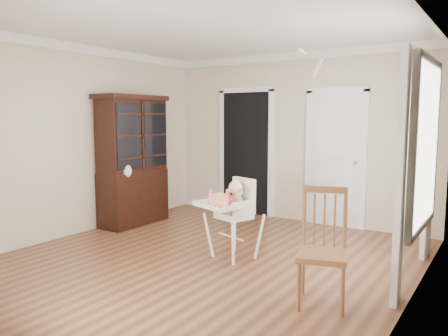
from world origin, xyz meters
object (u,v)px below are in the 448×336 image
Objects in this scene: high_chair at (234,208)px; dining_chair at (323,251)px; cake at (220,200)px; china_cabinet at (133,160)px; sippy_cup at (211,195)px.

high_chair is 1.52m from dining_chair.
cake is 0.13× the size of china_cabinet.
dining_chair is (1.36, -0.66, -0.11)m from high_chair.
dining_chair is at bearing -18.77° from china_cabinet.
high_chair is at bearing 12.91° from sippy_cup.
dining_chair reaches higher than sippy_cup.
china_cabinet is 1.91× the size of dining_chair.
sippy_cup is 1.77m from dining_chair.
china_cabinet reaches higher than high_chair.
dining_chair reaches higher than high_chair.
china_cabinet reaches higher than cake.
china_cabinet is (-2.18, 0.79, 0.27)m from cake.
cake is 0.29m from sippy_cup.
sippy_cup is at bearing -150.04° from high_chair.
china_cabinet reaches higher than sippy_cup.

